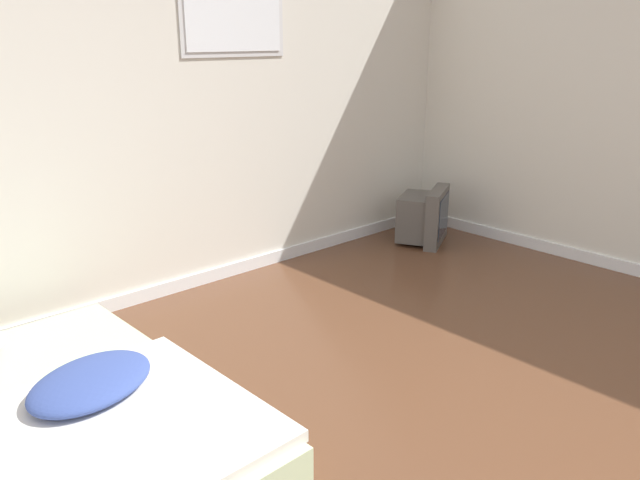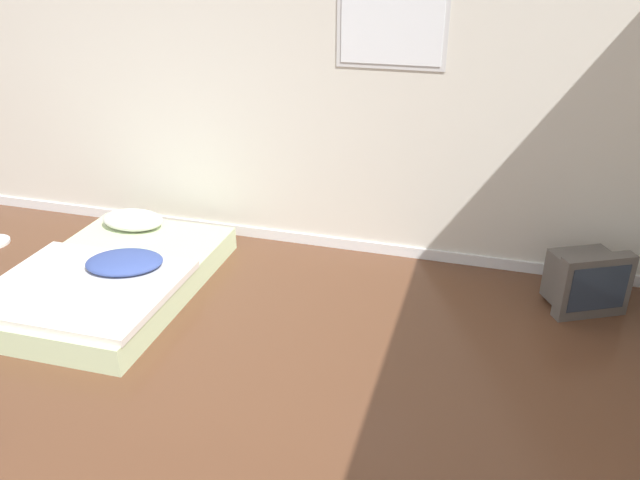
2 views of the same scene
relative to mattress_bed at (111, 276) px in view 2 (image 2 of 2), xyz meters
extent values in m
cube|color=silver|center=(0.85, 1.20, 1.18)|extent=(8.27, 0.06, 2.60)
cube|color=white|center=(0.85, 1.16, -0.08)|extent=(8.27, 0.02, 0.09)
cube|color=silver|center=(1.77, 1.16, 1.77)|extent=(0.80, 0.01, 0.81)
cube|color=white|center=(1.77, 1.16, 1.77)|extent=(0.73, 0.01, 0.74)
cube|color=beige|center=(0.00, 0.01, -0.03)|extent=(1.23, 1.81, 0.19)
ellipsoid|color=silver|center=(-0.22, 0.68, 0.13)|extent=(0.53, 0.35, 0.14)
cube|color=silver|center=(0.01, -0.33, 0.09)|extent=(1.24, 1.06, 0.05)
ellipsoid|color=#384C93|center=(0.15, -0.03, 0.15)|extent=(0.64, 0.54, 0.11)
cube|color=#56514C|center=(3.25, 0.79, 0.08)|extent=(0.48, 0.41, 0.36)
cube|color=#56514C|center=(3.33, 0.64, 0.10)|extent=(0.50, 0.33, 0.45)
cube|color=#283342|center=(3.35, 0.59, 0.11)|extent=(0.37, 0.20, 0.32)
camera|label=1|loc=(-0.67, -2.31, 1.50)|focal=35.00mm
camera|label=2|loc=(2.58, -3.39, 2.20)|focal=35.00mm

